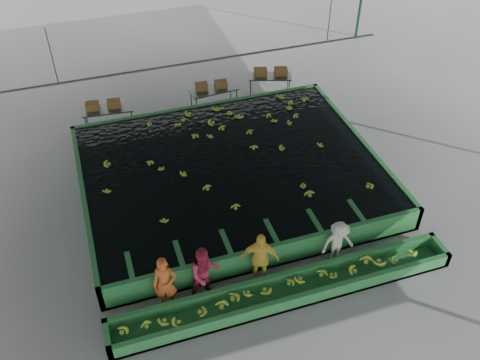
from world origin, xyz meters
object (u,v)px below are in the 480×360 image
object	(u,v)px
worker_d	(338,243)
packing_table_right	(270,84)
packing_table_mid	(214,98)
box_stack_right	(270,75)
sorting_trough	(286,291)
worker_b	(205,273)
worker_c	(260,259)
box_stack_left	(104,108)
flotation_tank	(231,174)
worker_a	(165,284)
box_stack_mid	(211,88)
packing_table_left	(109,118)

from	to	relation	value
worker_d	packing_table_right	distance (m)	9.75
packing_table_mid	box_stack_right	world-z (taller)	box_stack_right
sorting_trough	worker_b	xyz separation A→B (m)	(-2.10, 0.80, 0.65)
worker_c	packing_table_right	world-z (taller)	worker_c
packing_table_right	box_stack_left	bearing A→B (deg)	-176.71
flotation_tank	worker_c	world-z (taller)	worker_c
worker_b	worker_d	world-z (taller)	worker_b
worker_a	packing_table_mid	size ratio (longest dim) A/B	0.90
packing_table_mid	packing_table_right	bearing A→B (deg)	8.45
box_stack_left	box_stack_mid	world-z (taller)	same
worker_c	box_stack_right	size ratio (longest dim) A/B	1.30
worker_a	worker_b	distance (m)	1.10
worker_c	worker_d	size ratio (longest dim) A/B	1.22
worker_a	worker_d	world-z (taller)	worker_a
sorting_trough	worker_c	distance (m)	1.16
worker_b	box_stack_right	distance (m)	11.18
flotation_tank	worker_c	xyz separation A→B (m)	(-0.51, -4.30, 0.47)
sorting_trough	box_stack_mid	size ratio (longest dim) A/B	7.64
flotation_tank	box_stack_left	xyz separation A→B (m)	(-3.65, 4.92, 0.44)
packing_table_mid	box_stack_right	bearing A→B (deg)	9.59
worker_d	packing_table_right	bearing A→B (deg)	83.73
packing_table_mid	box_stack_right	size ratio (longest dim) A/B	1.38
box_stack_right	flotation_tank	bearing A→B (deg)	-122.93
flotation_tank	worker_a	world-z (taller)	worker_a
worker_b	box_stack_right	xyz separation A→B (m)	(5.59, 9.68, -0.06)
worker_d	box_stack_right	size ratio (longest dim) A/B	1.06
worker_d	packing_table_left	size ratio (longest dim) A/B	0.77
worker_d	packing_table_mid	bearing A→B (deg)	99.49
worker_a	packing_table_mid	bearing A→B (deg)	81.69
packing_table_mid	box_stack_mid	world-z (taller)	box_stack_mid
worker_b	worker_d	distance (m)	4.03
packing_table_right	box_stack_mid	world-z (taller)	box_stack_mid
worker_d	packing_table_mid	distance (m)	9.30
packing_table_left	box_stack_mid	bearing A→B (deg)	2.60
sorting_trough	worker_c	bearing A→B (deg)	122.61
box_stack_mid	worker_d	bearing A→B (deg)	-82.77
flotation_tank	packing_table_mid	xyz separation A→B (m)	(0.82, 4.93, -0.00)
sorting_trough	worker_d	xyz separation A→B (m)	(1.92, 0.80, 0.51)
flotation_tank	worker_b	world-z (taller)	worker_b
sorting_trough	packing_table_left	xyz separation A→B (m)	(-3.52, 9.92, 0.19)
flotation_tank	box_stack_right	world-z (taller)	box_stack_right
flotation_tank	worker_b	distance (m)	4.81
worker_b	box_stack_mid	xyz separation A→B (m)	(2.84, 9.32, -0.00)
sorting_trough	worker_c	size ratio (longest dim) A/B	5.42
packing_table_right	packing_table_mid	bearing A→B (deg)	-171.55
flotation_tank	worker_a	size ratio (longest dim) A/B	5.64
worker_a	packing_table_left	xyz separation A→B (m)	(-0.32, 9.12, -0.44)
worker_a	worker_c	world-z (taller)	worker_c
worker_a	box_stack_mid	size ratio (longest dim) A/B	1.35
box_stack_left	box_stack_mid	distance (m)	4.39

